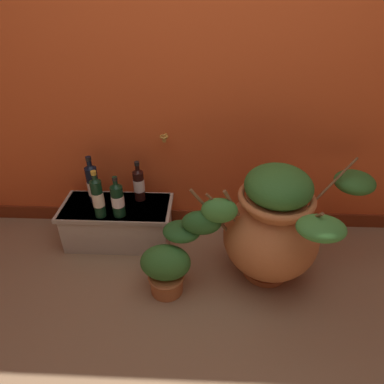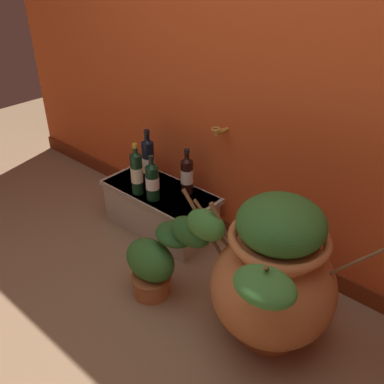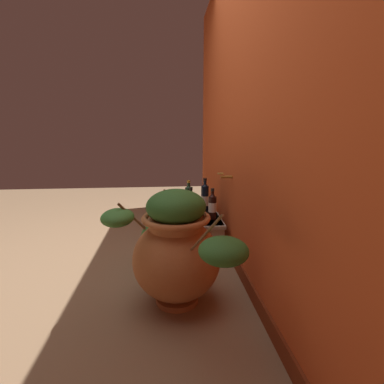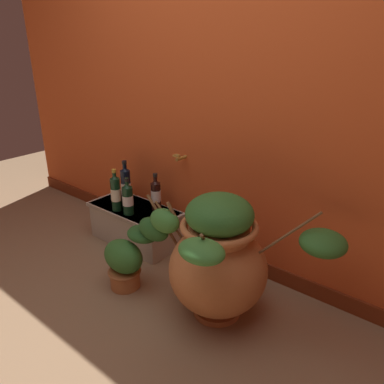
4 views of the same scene
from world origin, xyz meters
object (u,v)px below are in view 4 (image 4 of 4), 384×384
Objects in this scene: terracotta_urn at (217,258)px; wine_bottle_right at (116,192)px; wine_bottle_back at (128,198)px; potted_shrub at (124,263)px; wine_bottle_left at (156,194)px.

terracotta_urn is 1.07m from wine_bottle_right.
potted_shrub is (0.33, -0.35, -0.24)m from wine_bottle_back.
wine_bottle_back is (-0.94, 0.18, 0.04)m from terracotta_urn.
wine_bottle_right is 0.98× the size of potted_shrub.
wine_bottle_left is (-0.84, 0.37, 0.04)m from terracotta_urn.
terracotta_urn is at bearing -8.96° from wine_bottle_right.
wine_bottle_right is 1.15× the size of wine_bottle_back.
wine_bottle_right reaches higher than potted_shrub.
wine_bottle_right is at bearing 171.04° from terracotta_urn.
wine_bottle_right is (-0.22, -0.20, 0.02)m from wine_bottle_left.
wine_bottle_back is (0.12, 0.01, -0.02)m from wine_bottle_right.
terracotta_urn reaches higher than wine_bottle_left.
wine_bottle_left is 0.63m from potted_shrub.
potted_shrub is at bearing -36.86° from wine_bottle_right.
wine_bottle_back reaches higher than potted_shrub.
wine_bottle_left is 0.21m from wine_bottle_back.
wine_bottle_right is at bearing -137.41° from wine_bottle_left.
wine_bottle_right is 0.62m from potted_shrub.
wine_bottle_left is 0.88× the size of wine_bottle_right.
potted_shrub is (0.45, -0.34, -0.26)m from wine_bottle_right.
terracotta_urn reaches higher than potted_shrub.
terracotta_urn is 3.73× the size of potted_shrub.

